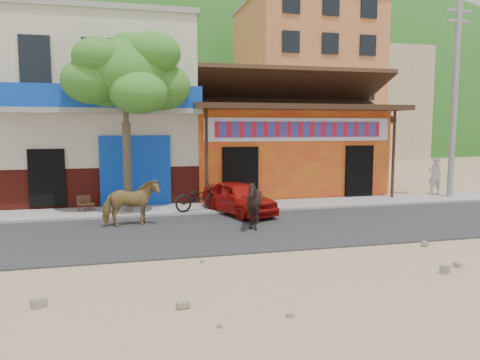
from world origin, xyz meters
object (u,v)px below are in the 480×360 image
Objects in this scene: tree at (126,122)px; cow_tan at (131,203)px; cafe_chair_left at (86,197)px; red_car at (239,198)px; pedestrian at (435,176)px; scooter at (199,197)px; utility_pole at (454,97)px; cow_dark at (254,204)px.

cow_tan is (0.06, -2.06, -2.40)m from tree.
cow_tan is 1.68× the size of cafe_chair_left.
red_car is 9.20m from pedestrian.
pedestrian is (10.28, 1.40, 0.33)m from scooter.
cow_tan reaches higher than cafe_chair_left.
pedestrian reaches higher than red_car.
tree is at bearing -179.10° from utility_pole.
tree is 1.84× the size of red_car.
pedestrian is (-0.20, 0.70, -3.21)m from utility_pole.
cow_tan reaches higher than scooter.
red_car reaches higher than scooter.
utility_pole is 13.38m from cow_tan.
scooter is (-1.28, 0.50, -0.01)m from red_car.
tree is 6.22× the size of cafe_chair_left.
cow_tan is at bearing 104.93° from scooter.
cow_dark is 2.29m from red_car.
tree is at bearing 146.33° from red_car.
cafe_chair_left is (-3.72, 0.90, 0.02)m from scooter.
scooter is at bearing 174.99° from cow_dark.
utility_pole reaches higher than cow_dark.
utility_pole is 2.45× the size of red_car.
scooter is (-10.48, -0.70, -3.54)m from utility_pole.
cow_dark is 0.91× the size of pedestrian.
tree reaches higher than red_car.
red_car is (0.12, 2.28, -0.17)m from cow_dark.
pedestrian reaches higher than cafe_chair_left.
cow_tan is 3.63m from cow_dark.
cafe_chair_left is at bearing 163.93° from tree.
pedestrian is (9.12, 4.18, 0.15)m from cow_dark.
cow_dark is 0.44× the size of red_car.
cow_dark is (3.42, -1.22, 0.04)m from cow_tan.
tree is 0.75× the size of utility_pole.
utility_pole is 5.07× the size of pedestrian.
pedestrian is (12.54, 2.96, 0.19)m from cow_tan.
scooter is (2.32, -0.50, -2.54)m from tree.
red_car is 1.86× the size of scooter.
pedestrian is at bearing -6.23° from red_car.
red_car reaches higher than cafe_chair_left.
red_car is 3.38× the size of cafe_chair_left.
scooter is at bearing -68.00° from cow_tan.
cow_tan is 0.92× the size of scooter.
red_car is (3.60, -1.00, -2.52)m from tree.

